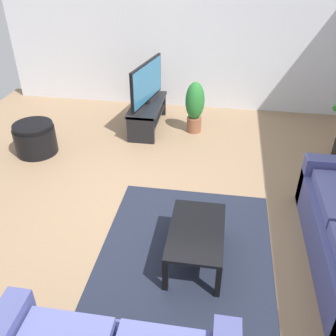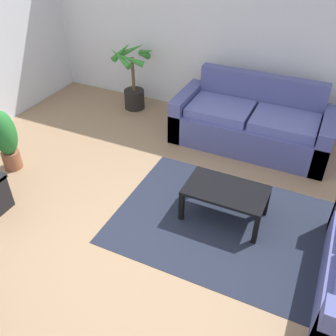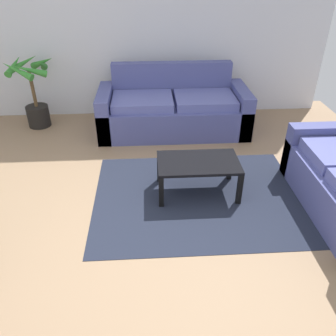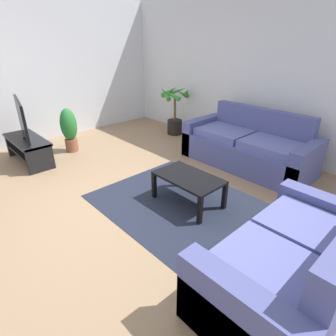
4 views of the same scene
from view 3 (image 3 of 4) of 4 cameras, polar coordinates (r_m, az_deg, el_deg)
The scene contains 6 objects.
ground_plane at distance 3.22m, azimuth -7.05°, elevation -11.63°, with size 6.60×6.60×0.00m, color #937556.
wall_back at distance 5.41m, azimuth -6.59°, elevation 22.58°, with size 6.00×0.06×2.70m, color silver.
couch_main at distance 5.01m, azimuth 0.88°, elevation 9.53°, with size 2.10×0.90×0.90m.
coffee_table at distance 3.61m, azimuth 5.03°, elevation 0.35°, with size 0.85×0.51×0.38m.
area_rug at distance 3.71m, azimuth 5.01°, elevation -4.72°, with size 2.20×1.70×0.01m, color #1E2333.
potted_palm at distance 5.43m, azimuth -21.30°, elevation 11.28°, with size 0.69×0.72×1.03m.
Camera 3 is at (0.24, -2.34, 2.20)m, focal length 36.76 mm.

